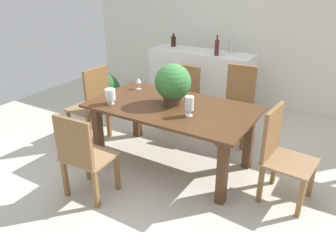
{
  "coord_description": "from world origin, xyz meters",
  "views": [
    {
      "loc": [
        1.75,
        -2.98,
        2.13
      ],
      "look_at": [
        -0.09,
        0.07,
        0.53
      ],
      "focal_mm": 35.39,
      "sensor_mm": 36.0,
      "label": 1
    }
  ],
  "objects": [
    {
      "name": "dining_table",
      "position": [
        0.0,
        0.01,
        0.63
      ],
      "size": [
        1.86,
        1.05,
        0.75
      ],
      "color": "#4C2D19",
      "rests_on": "ground"
    },
    {
      "name": "wine_bottle_clear",
      "position": [
        -0.26,
        1.8,
        1.06
      ],
      "size": [
        0.06,
        0.06,
        0.25
      ],
      "color": "#194C1E",
      "rests_on": "kitchen_counter"
    },
    {
      "name": "crystal_vase_left",
      "position": [
        -0.63,
        -0.31,
        0.86
      ],
      "size": [
        0.12,
        0.12,
        0.18
      ],
      "color": "silver",
      "rests_on": "dining_table"
    },
    {
      "name": "wine_glass",
      "position": [
        -0.66,
        0.29,
        0.86
      ],
      "size": [
        0.07,
        0.07,
        0.15
      ],
      "color": "silver",
      "rests_on": "dining_table"
    },
    {
      "name": "ground_plane",
      "position": [
        0.0,
        0.0,
        0.0
      ],
      "size": [
        7.04,
        7.04,
        0.0
      ],
      "primitive_type": "plane",
      "color": "beige"
    },
    {
      "name": "chair_far_right",
      "position": [
        0.41,
        1.05,
        0.54
      ],
      "size": [
        0.46,
        0.49,
        1.02
      ],
      "rotation": [
        0.0,
        0.0,
        0.09
      ],
      "color": "brown",
      "rests_on": "ground"
    },
    {
      "name": "flower_centerpiece",
      "position": [
        -0.03,
        0.07,
        1.0
      ],
      "size": [
        0.41,
        0.41,
        0.46
      ],
      "color": "#4C3828",
      "rests_on": "dining_table"
    },
    {
      "name": "kitchen_counter",
      "position": [
        -0.52,
        1.81,
        0.48
      ],
      "size": [
        1.69,
        0.52,
        0.97
      ],
      "primitive_type": "cube",
      "color": "white",
      "rests_on": "ground"
    },
    {
      "name": "wine_bottle_amber",
      "position": [
        -0.07,
        1.93,
        1.09
      ],
      "size": [
        0.07,
        0.07,
        0.31
      ],
      "color": "#B2BFB7",
      "rests_on": "kitchen_counter"
    },
    {
      "name": "wine_bottle_green",
      "position": [
        -0.2,
        1.67,
        1.09
      ],
      "size": [
        0.07,
        0.07,
        0.31
      ],
      "color": "#511E28",
      "rests_on": "kitchen_counter"
    },
    {
      "name": "potted_plant_floor",
      "position": [
        -1.74,
        0.83,
        0.35
      ],
      "size": [
        0.51,
        0.51,
        0.65
      ],
      "color": "#9E9384",
      "rests_on": "ground"
    },
    {
      "name": "back_wall",
      "position": [
        0.0,
        2.6,
        1.3
      ],
      "size": [
        6.4,
        0.1,
        2.6
      ],
      "primitive_type": "cube",
      "color": "silver",
      "rests_on": "ground"
    },
    {
      "name": "chair_foot_end",
      "position": [
        1.23,
        0.02,
        0.53
      ],
      "size": [
        0.5,
        0.51,
        0.96
      ],
      "rotation": [
        0.0,
        0.0,
        1.49
      ],
      "color": "brown",
      "rests_on": "ground"
    },
    {
      "name": "chair_head_end",
      "position": [
        -1.22,
        0.0,
        0.55
      ],
      "size": [
        0.5,
        0.46,
        1.03
      ],
      "rotation": [
        0.0,
        0.0,
        -1.64
      ],
      "color": "brown",
      "rests_on": "ground"
    },
    {
      "name": "wine_bottle_dark",
      "position": [
        -1.1,
        1.92,
        1.05
      ],
      "size": [
        0.08,
        0.08,
        0.22
      ],
      "color": "black",
      "rests_on": "kitchen_counter"
    },
    {
      "name": "chair_near_left",
      "position": [
        -0.41,
        -1.01,
        0.51
      ],
      "size": [
        0.49,
        0.44,
        0.92
      ],
      "rotation": [
        0.0,
        0.0,
        3.19
      ],
      "color": "brown",
      "rests_on": "ground"
    },
    {
      "name": "crystal_vase_center_near",
      "position": [
        0.3,
        -0.15,
        0.88
      ],
      "size": [
        0.09,
        0.09,
        0.22
      ],
      "color": "silver",
      "rests_on": "dining_table"
    },
    {
      "name": "chair_far_left",
      "position": [
        -0.42,
        1.03,
        0.51
      ],
      "size": [
        0.46,
        0.41,
        0.91
      ],
      "rotation": [
        0.0,
        0.0,
        0.0
      ],
      "color": "brown",
      "rests_on": "ground"
    }
  ]
}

